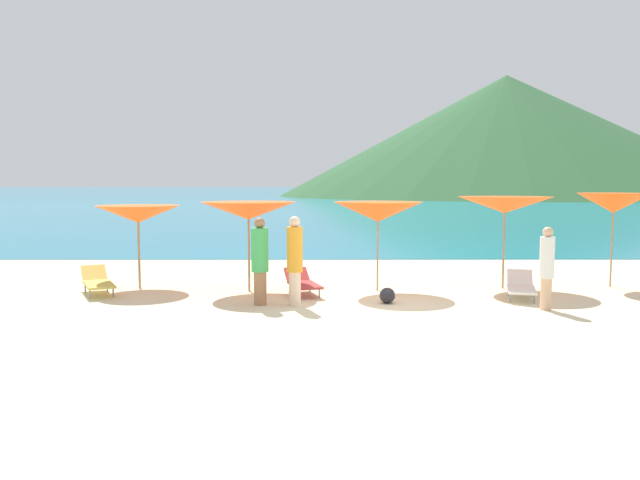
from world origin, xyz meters
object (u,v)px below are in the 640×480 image
Objects in this scene: umbrella_2 at (378,212)px; umbrella_3 at (505,205)px; umbrella_1 at (249,211)px; cruise_ship at (525,167)px; umbrella_0 at (138,214)px; lounge_chair_2 at (521,286)px; beachgoer_1 at (295,258)px; beachgoer_2 at (260,259)px; beachgoer_0 at (547,266)px; lounge_chair_3 at (98,281)px; umbrella_4 at (614,203)px; beach_ball at (388,295)px; lounge_chair_0 at (303,282)px.

umbrella_3 reaches higher than umbrella_2.
cruise_ship is (57.36, 157.10, 5.15)m from umbrella_1.
lounge_chair_2 is (9.04, -1.52, -1.55)m from umbrella_0.
umbrella_3 is 5.64m from beachgoer_1.
umbrella_1 is 1.24× the size of beachgoer_2.
beachgoer_0 is (6.34, -2.24, -1.02)m from umbrella_1.
cruise_ship reaches higher than beachgoer_1.
beachgoer_2 is (3.95, -1.33, 0.69)m from lounge_chair_3.
umbrella_3 is 1.48× the size of lounge_chair_2.
umbrella_3 is at bearing -104.10° from cruise_ship.
umbrella_0 is 9.04m from umbrella_3.
umbrella_4 is 1.38× the size of beachgoer_0.
beachgoer_1 is at bearing -60.78° from beachgoer_0.
umbrella_4 reaches higher than beachgoer_1.
lounge_chair_3 is 10.05m from beachgoer_0.
umbrella_0 is 9.30m from lounge_chair_2.
umbrella_2 is at bearing -22.98° from lounge_chair_3.
lounge_chair_3 is 0.94× the size of beachgoer_1.
beachgoer_2 reaches higher than lounge_chair_3.
lounge_chair_3 is at bearing -66.79° from beachgoer_0.
umbrella_2 reaches higher than beachgoer_1.
beachgoer_0 is at bearing -12.28° from beach_ball.
umbrella_0 is at bearing 149.19° from lounge_chair_0.
lounge_chair_3 is (-4.81, 0.08, 0.01)m from lounge_chair_0.
umbrella_2 is at bearing 14.86° from beachgoer_1.
umbrella_0 reaches higher than beachgoer_1.
beach_ball is (-3.08, -0.60, -0.11)m from lounge_chair_2.
lounge_chair_2 is at bearing -103.95° from cruise_ship.
umbrella_3 is (9.04, -0.14, 0.23)m from umbrella_0.
umbrella_4 is 12.69m from lounge_chair_3.
umbrella_1 reaches higher than beach_ball.
beachgoer_0 is at bearing -103.78° from cruise_ship.
lounge_chair_0 is (-4.94, -0.90, -1.77)m from umbrella_3.
umbrella_1 is 1.05× the size of umbrella_2.
lounge_chair_3 is 0.03× the size of cruise_ship.
umbrella_3 reaches higher than beachgoer_1.
umbrella_4 is at bearing 171.29° from beachgoer_0.
lounge_chair_0 is (-1.80, -0.53, -1.62)m from umbrella_2.
umbrella_3 is at bearing 4.00° from umbrella_1.
beachgoer_2 is (-5.81, -0.77, 0.71)m from lounge_chair_2.
umbrella_0 is 4.05m from beachgoer_2.
lounge_chair_0 is 0.85× the size of beachgoer_1.
lounge_chair_2 is (6.24, -0.94, -1.66)m from umbrella_1.
cruise_ship is (56.07, 157.56, 6.79)m from lounge_chair_0.
beach_ball is (1.99, 0.27, -0.84)m from beachgoer_1.
cruise_ship is at bearing 86.91° from lounge_chair_2.
beachgoer_2 is at bearing -35.29° from umbrella_0.
umbrella_4 reaches higher than umbrella_3.
umbrella_1 is 1.22× the size of beachgoer_1.
lounge_chair_2 is 0.96× the size of beachgoer_0.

